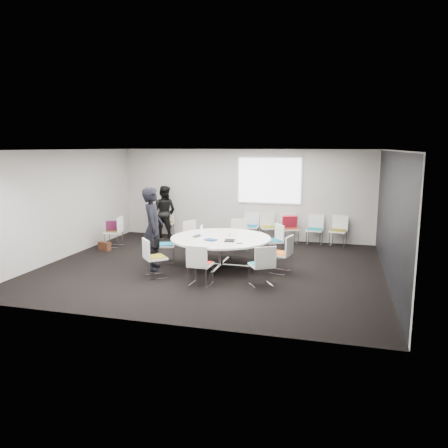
% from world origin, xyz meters
% --- Properties ---
extents(room_shell, '(8.08, 7.08, 2.88)m').
position_xyz_m(room_shell, '(0.09, 0.00, 1.40)').
color(room_shell, black).
rests_on(room_shell, ground).
extents(conference_table, '(2.40, 2.40, 0.73)m').
position_xyz_m(conference_table, '(0.20, 0.09, 0.56)').
color(conference_table, silver).
rests_on(conference_table, ground).
extents(projection_screen, '(1.90, 0.03, 1.35)m').
position_xyz_m(projection_screen, '(0.80, 3.46, 1.85)').
color(projection_screen, white).
rests_on(projection_screen, room_shell).
extents(chair_ring_a, '(0.54, 0.55, 0.88)m').
position_xyz_m(chair_ring_a, '(1.68, -0.04, 0.28)').
color(chair_ring_a, silver).
rests_on(chair_ring_a, ground).
extents(chair_ring_b, '(0.63, 0.64, 0.88)m').
position_xyz_m(chair_ring_b, '(1.28, 1.26, 0.28)').
color(chair_ring_b, silver).
rests_on(chair_ring_b, ground).
extents(chair_ring_c, '(0.56, 0.56, 0.88)m').
position_xyz_m(chair_ring_c, '(0.27, 1.78, 0.28)').
color(chair_ring_c, silver).
rests_on(chair_ring_c, ground).
extents(chair_ring_d, '(0.61, 0.62, 0.88)m').
position_xyz_m(chair_ring_d, '(-0.86, 1.23, 0.28)').
color(chair_ring_d, silver).
rests_on(chair_ring_d, ground).
extents(chair_ring_e, '(0.58, 0.59, 0.88)m').
position_xyz_m(chair_ring_e, '(-1.26, 0.11, 0.28)').
color(chair_ring_e, silver).
rests_on(chair_ring_e, ground).
extents(chair_ring_f, '(0.64, 0.64, 0.88)m').
position_xyz_m(chair_ring_f, '(-0.97, -1.12, 0.28)').
color(chair_ring_f, silver).
rests_on(chair_ring_f, ground).
extents(chair_ring_g, '(0.49, 0.48, 0.88)m').
position_xyz_m(chair_ring_g, '(0.18, -1.40, 0.28)').
color(chair_ring_g, silver).
rests_on(chair_ring_g, ground).
extents(chair_ring_h, '(0.63, 0.62, 0.88)m').
position_xyz_m(chair_ring_h, '(1.43, -1.11, 0.28)').
color(chair_ring_h, silver).
rests_on(chair_ring_h, ground).
extents(chair_back_a, '(0.48, 0.47, 0.88)m').
position_xyz_m(chair_back_a, '(0.30, 3.17, 0.28)').
color(chair_back_a, silver).
rests_on(chair_back_a, ground).
extents(chair_back_b, '(0.60, 0.59, 0.88)m').
position_xyz_m(chair_back_b, '(0.86, 3.16, 0.28)').
color(chair_back_b, silver).
rests_on(chair_back_b, ground).
extents(chair_back_c, '(0.60, 0.59, 0.88)m').
position_xyz_m(chair_back_c, '(1.51, 3.13, 0.28)').
color(chair_back_c, silver).
rests_on(chair_back_c, ground).
extents(chair_back_d, '(0.51, 0.50, 0.88)m').
position_xyz_m(chair_back_d, '(2.23, 3.17, 0.28)').
color(chair_back_d, silver).
rests_on(chair_back_d, ground).
extents(chair_back_e, '(0.54, 0.54, 0.88)m').
position_xyz_m(chair_back_e, '(2.91, 3.17, 0.28)').
color(chair_back_e, silver).
rests_on(chair_back_e, ground).
extents(chair_spare_left, '(0.52, 0.53, 0.88)m').
position_xyz_m(chair_spare_left, '(-3.37, 1.35, 0.28)').
color(chair_spare_left, silver).
rests_on(chair_spare_left, ground).
extents(chair_person_back, '(0.55, 0.54, 0.88)m').
position_xyz_m(chair_person_back, '(-2.48, 3.16, 0.28)').
color(chair_person_back, silver).
rests_on(chair_person_back, ground).
extents(person_main, '(0.67, 0.83, 1.95)m').
position_xyz_m(person_main, '(-1.27, -0.53, 0.98)').
color(person_main, black).
rests_on(person_main, ground).
extents(person_back, '(0.87, 0.71, 1.66)m').
position_xyz_m(person_back, '(-2.48, 2.99, 0.83)').
color(person_back, black).
rests_on(person_back, ground).
extents(laptop, '(0.26, 0.34, 0.02)m').
position_xyz_m(laptop, '(-0.33, 0.03, 0.74)').
color(laptop, '#333338').
rests_on(laptop, conference_table).
extents(laptop_lid, '(0.07, 0.30, 0.22)m').
position_xyz_m(laptop_lid, '(-0.32, 0.21, 0.86)').
color(laptop_lid, silver).
rests_on(laptop_lid, conference_table).
extents(notebook_black, '(0.26, 0.33, 0.02)m').
position_xyz_m(notebook_black, '(0.51, -0.25, 0.74)').
color(notebook_black, black).
rests_on(notebook_black, conference_table).
extents(tablet_folio, '(0.32, 0.28, 0.03)m').
position_xyz_m(tablet_folio, '(0.07, -0.31, 0.74)').
color(tablet_folio, navy).
rests_on(tablet_folio, conference_table).
extents(papers_right, '(0.36, 0.35, 0.00)m').
position_xyz_m(papers_right, '(0.85, 0.33, 0.73)').
color(papers_right, silver).
rests_on(papers_right, conference_table).
extents(papers_front, '(0.32, 0.25, 0.00)m').
position_xyz_m(papers_front, '(0.98, -0.09, 0.73)').
color(papers_front, white).
rests_on(papers_front, conference_table).
extents(cup, '(0.08, 0.08, 0.09)m').
position_xyz_m(cup, '(0.37, 0.27, 0.78)').
color(cup, white).
rests_on(cup, conference_table).
extents(phone, '(0.15, 0.09, 0.01)m').
position_xyz_m(phone, '(0.79, -0.44, 0.73)').
color(phone, black).
rests_on(phone, conference_table).
extents(maroon_bag, '(0.42, 0.30, 0.28)m').
position_xyz_m(maroon_bag, '(-3.38, 1.35, 0.62)').
color(maroon_bag, '#541634').
rests_on(maroon_bag, chair_spare_left).
extents(brown_bag, '(0.39, 0.25, 0.24)m').
position_xyz_m(brown_bag, '(-3.41, 0.87, 0.12)').
color(brown_bag, '#3C2013').
rests_on(brown_bag, ground).
extents(red_jacket, '(0.47, 0.33, 0.36)m').
position_xyz_m(red_jacket, '(1.51, 2.91, 0.70)').
color(red_jacket, '#A71426').
rests_on(red_jacket, chair_back_c).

